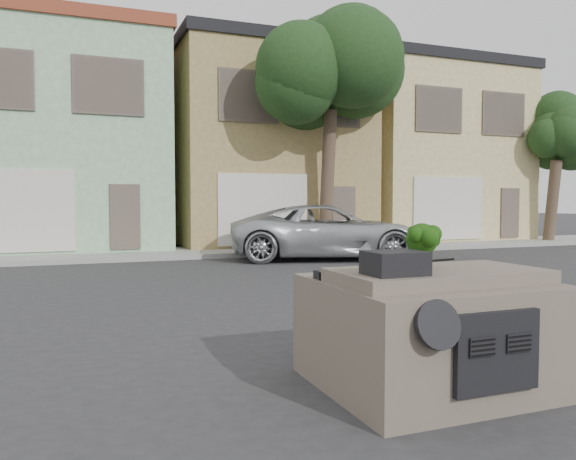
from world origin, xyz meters
TOP-DOWN VIEW (x-y plane):
  - ground_plane at (0.00, 0.00)m, footprint 120.00×120.00m
  - sidewalk at (0.00, 10.50)m, footprint 40.00×3.00m
  - townhouse_mint at (-3.50, 14.50)m, footprint 7.20×8.20m
  - townhouse_tan at (4.00, 14.50)m, footprint 7.20×8.20m
  - townhouse_beige at (11.50, 14.50)m, footprint 7.20×8.20m
  - silver_pickup at (4.08, 7.74)m, footprint 6.40×4.32m
  - tree_near at (5.00, 9.80)m, footprint 4.40×4.00m
  - tree_far at (15.00, 9.80)m, footprint 3.20×3.00m
  - car_dashboard at (0.00, -3.00)m, footprint 2.00×1.80m
  - instrument_hump at (-0.58, -3.35)m, footprint 0.48×0.38m
  - wiper_arm at (0.28, -2.62)m, footprint 0.69×0.15m
  - broccoli at (-0.12, -3.07)m, footprint 0.36×0.36m

SIDE VIEW (x-z plane):
  - ground_plane at x=0.00m, z-range 0.00..0.00m
  - silver_pickup at x=4.08m, z-range -0.81..0.81m
  - sidewalk at x=0.00m, z-range 0.00..0.15m
  - car_dashboard at x=0.00m, z-range 0.00..1.12m
  - wiper_arm at x=0.28m, z-range 1.12..1.14m
  - instrument_hump at x=-0.58m, z-range 1.12..1.32m
  - broccoli at x=-0.12m, z-range 1.12..1.55m
  - tree_far at x=15.00m, z-range 0.00..6.00m
  - townhouse_mint at x=-3.50m, z-range 0.00..7.55m
  - townhouse_tan at x=4.00m, z-range 0.00..7.55m
  - townhouse_beige at x=11.50m, z-range 0.00..7.55m
  - tree_near at x=5.00m, z-range 0.00..8.50m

